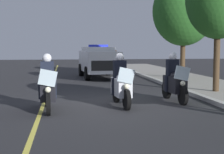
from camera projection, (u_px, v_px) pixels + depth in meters
The scene contains 9 objects.
ground_plane at pixel (112, 103), 11.49m from camera, with size 80.00×80.00×0.00m, color #28282B.
curb_strip at pixel (207, 99), 11.95m from camera, with size 48.00×0.24×0.15m, color #B7B5AD.
lane_stripe_center at pixel (43, 105), 11.17m from camera, with size 48.00×0.12×0.01m, color #E0D14C.
police_motorcycle_lead_left at pixel (47, 87), 10.18m from camera, with size 2.14×0.61×1.72m.
police_motorcycle_lead_right at pixel (121, 85), 10.96m from camera, with size 2.14×0.61×1.72m.
police_motorcycle_trailing at pixel (174, 82), 11.84m from camera, with size 2.14×0.61×1.72m.
police_suv at pixel (98, 61), 20.97m from camera, with size 5.01×2.33×2.05m.
cyclist_background at pixel (115, 62), 24.64m from camera, with size 1.76×0.33×1.69m.
tree_far_back at pixel (184, 11), 19.54m from camera, with size 3.58×3.58×5.90m.
Camera 1 is at (11.25, -1.59, 1.93)m, focal length 54.26 mm.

